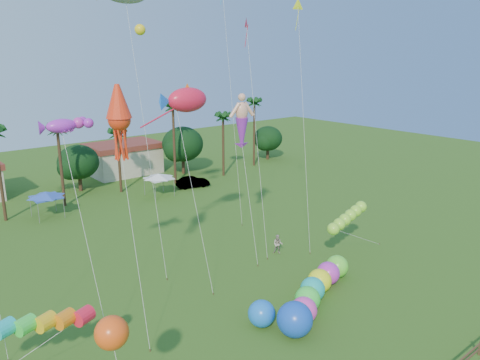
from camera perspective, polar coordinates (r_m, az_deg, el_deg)
ground at (r=32.30m, az=12.16°, el=-19.34°), size 160.00×160.00×0.00m
tree_line at (r=66.29m, az=-16.76°, el=2.50°), size 69.46×8.91×11.00m
buildings_row at (r=70.19m, az=-23.56°, el=0.64°), size 35.00×7.00×4.00m
tent_row at (r=56.51m, az=-22.38°, el=-1.76°), size 31.00×4.00×0.60m
car_b at (r=65.51m, az=-5.78°, el=-0.25°), size 4.83×2.66×1.51m
spectator_b at (r=44.11m, az=4.64°, el=-7.81°), size 1.11×1.13×1.84m
caterpillar_inflatable at (r=35.91m, az=8.93°, el=-13.48°), size 11.40×6.11×2.40m
blue_ball at (r=33.25m, az=2.64°, el=-15.95°), size 1.88×1.88×1.88m
rainbow_tube at (r=29.05m, az=-21.88°, el=-16.30°), size 8.82×2.80×3.97m
green_worm at (r=41.58m, az=11.32°, el=-5.87°), size 10.22×2.96×4.04m
orange_ball_kite at (r=23.35m, az=-15.37°, el=-17.53°), size 1.94×2.19×6.52m
merman_kite at (r=42.73m, az=0.23°, el=6.75°), size 3.04×5.38×14.24m
fish_kite at (r=38.64m, az=-6.41°, el=9.69°), size 5.55×7.01×15.60m
squid_kite at (r=31.35m, az=-14.51°, el=7.13°), size 2.35×5.93×16.36m
lobster_kite at (r=31.98m, az=-20.93°, el=6.16°), size 3.68×6.19×14.32m
delta_kite_red at (r=43.27m, az=0.85°, el=17.94°), size 1.78×4.89×21.20m
delta_kite_yellow at (r=44.97m, az=7.11°, el=19.88°), size 2.41×4.48×22.89m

